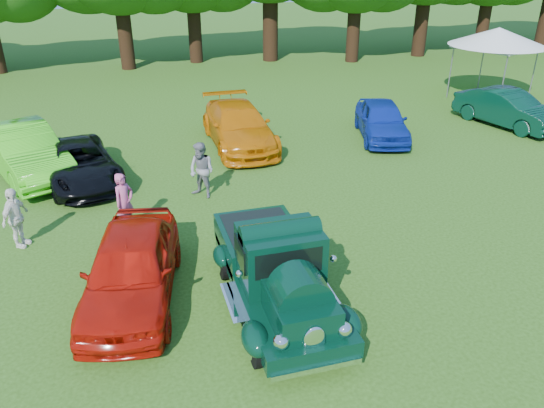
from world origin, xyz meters
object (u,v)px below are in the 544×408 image
object	(u,v)px
back_car_blue	(382,120)
back_car_green	(507,108)
back_car_black	(79,163)
spectator_grey	(202,171)
back_car_lime	(25,151)
spectator_pink	(125,203)
red_convertible	(131,268)
back_car_orange	(239,126)
spectator_white	(16,218)
hero_pickup	(277,271)
canopy_tent	(498,37)

from	to	relation	value
back_car_blue	back_car_green	world-z (taller)	back_car_green
back_car_black	spectator_grey	size ratio (longest dim) A/B	2.67
back_car_green	spectator_grey	distance (m)	13.41
back_car_lime	spectator_pink	bearing A→B (deg)	-80.98
back_car_green	red_convertible	bearing A→B (deg)	-168.42
back_car_orange	back_car_green	world-z (taller)	back_car_orange
spectator_pink	spectator_grey	size ratio (longest dim) A/B	0.96
spectator_grey	back_car_orange	bearing A→B (deg)	111.71
back_car_blue	spectator_white	world-z (taller)	spectator_white
hero_pickup	spectator_grey	xyz separation A→B (m)	(-0.60, 5.56, 0.03)
red_convertible	back_car_green	size ratio (longest dim) A/B	1.00
back_car_lime	spectator_white	xyz separation A→B (m)	(0.34, -4.76, -0.04)
back_car_blue	hero_pickup	bearing A→B (deg)	-111.00
red_convertible	spectator_grey	xyz separation A→B (m)	(2.20, 4.54, 0.08)
red_convertible	back_car_lime	size ratio (longest dim) A/B	0.89
hero_pickup	spectator_white	size ratio (longest dim) A/B	3.07
back_car_orange	spectator_grey	world-z (taller)	spectator_grey
hero_pickup	spectator_pink	distance (m)	4.96
back_car_green	spectator_pink	xyz separation A→B (m)	(-15.22, -4.79, 0.07)
red_convertible	back_car_orange	size ratio (longest dim) A/B	0.86
red_convertible	spectator_white	size ratio (longest dim) A/B	2.84
back_car_black	spectator_white	distance (m)	3.94
red_convertible	back_car_black	xyz separation A→B (m)	(-1.26, 6.68, -0.13)
back_car_green	canopy_tent	xyz separation A→B (m)	(2.00, 3.86, 2.13)
back_car_orange	back_car_blue	bearing A→B (deg)	-6.92
back_car_black	spectator_grey	world-z (taller)	spectator_grey
back_car_black	back_car_blue	size ratio (longest dim) A/B	1.07
back_car_black	spectator_grey	distance (m)	4.07
hero_pickup	back_car_black	size ratio (longest dim) A/B	1.07
back_car_black	spectator_pink	world-z (taller)	spectator_pink
back_car_green	hero_pickup	bearing A→B (deg)	-160.15
hero_pickup	back_car_blue	bearing A→B (deg)	52.63
red_convertible	back_car_green	world-z (taller)	red_convertible
red_convertible	back_car_black	world-z (taller)	red_convertible
back_car_lime	spectator_pink	xyz separation A→B (m)	(2.90, -4.67, -0.02)
hero_pickup	back_car_orange	size ratio (longest dim) A/B	0.93
spectator_pink	back_car_black	bearing A→B (deg)	67.83
back_car_orange	canopy_tent	xyz separation A→B (m)	(12.99, 3.15, 2.11)
hero_pickup	back_car_lime	xyz separation A→B (m)	(-5.72, 8.75, 0.01)
back_car_green	spectator_white	size ratio (longest dim) A/B	2.84
spectator_pink	spectator_white	size ratio (longest dim) A/B	1.03
back_car_orange	hero_pickup	bearing A→B (deg)	-98.54
spectator_pink	back_car_blue	bearing A→B (deg)	-14.44
spectator_grey	back_car_black	bearing A→B (deg)	-163.34
hero_pickup	back_car_green	world-z (taller)	hero_pickup
spectator_pink	spectator_white	distance (m)	2.56
spectator_grey	back_car_green	bearing A→B (deg)	62.64
red_convertible	spectator_grey	size ratio (longest dim) A/B	2.64
back_car_blue	back_car_green	size ratio (longest dim) A/B	0.95
hero_pickup	back_car_green	xyz separation A→B (m)	(12.40, 8.87, -0.08)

